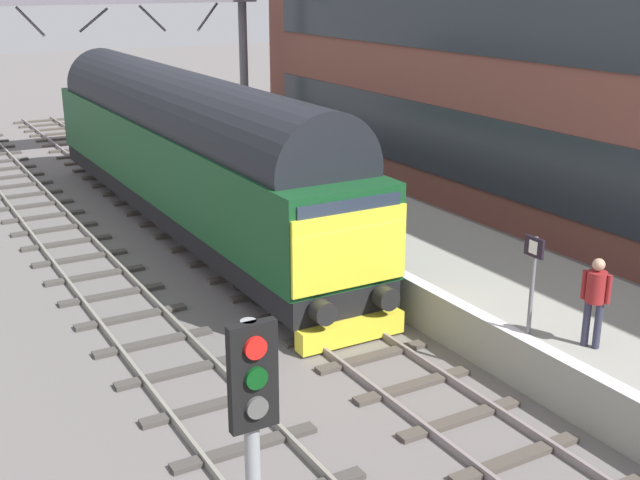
% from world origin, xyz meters
% --- Properties ---
extents(ground_plane, '(140.00, 140.00, 0.00)m').
position_xyz_m(ground_plane, '(0.00, 0.00, 0.00)').
color(ground_plane, '#635E5D').
rests_on(ground_plane, ground).
extents(track_main, '(2.50, 60.00, 0.15)m').
position_xyz_m(track_main, '(0.00, -0.00, 0.05)').
color(track_main, slate).
rests_on(track_main, ground).
extents(track_adjacent_west, '(2.50, 60.00, 0.15)m').
position_xyz_m(track_adjacent_west, '(-3.55, 0.00, 0.06)').
color(track_adjacent_west, gray).
rests_on(track_adjacent_west, ground).
extents(station_platform, '(4.00, 44.00, 1.01)m').
position_xyz_m(station_platform, '(3.60, 0.00, 0.50)').
color(station_platform, gray).
rests_on(station_platform, ground).
extents(diesel_locomotive, '(2.74, 18.73, 4.68)m').
position_xyz_m(diesel_locomotive, '(0.00, 7.99, 2.48)').
color(diesel_locomotive, black).
rests_on(diesel_locomotive, ground).
extents(platform_number_sign, '(0.10, 0.44, 1.84)m').
position_xyz_m(platform_number_sign, '(1.91, -4.26, 2.24)').
color(platform_number_sign, slate).
rests_on(platform_number_sign, station_platform).
extents(waiting_passenger, '(0.46, 0.47, 1.64)m').
position_xyz_m(waiting_passenger, '(2.48, -5.22, 1.99)').
color(waiting_passenger, '#2D2E42').
rests_on(waiting_passenger, station_platform).
extents(overhead_footbridge, '(12.85, 2.00, 6.70)m').
position_xyz_m(overhead_footbridge, '(0.28, 17.96, 6.08)').
color(overhead_footbridge, slate).
rests_on(overhead_footbridge, ground).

